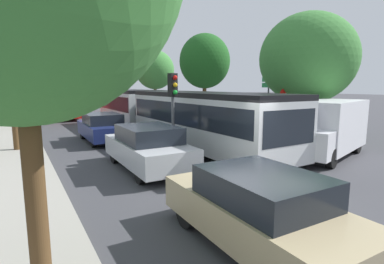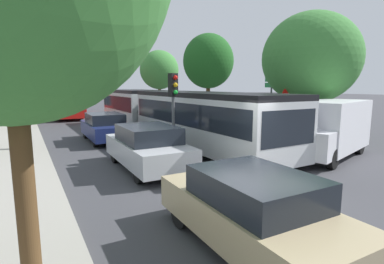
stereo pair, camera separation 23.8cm
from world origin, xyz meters
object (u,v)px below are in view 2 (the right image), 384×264
at_px(city_bus_rear, 65,101).
at_px(tree_right_near, 311,58).
at_px(tree_left_mid, 11,43).
at_px(tree_right_mid, 209,63).
at_px(traffic_light, 173,97).
at_px(no_entry_sign, 287,107).
at_px(direction_sign_post, 271,92).
at_px(queued_car_silver, 148,147).
at_px(tree_left_far, 24,64).
at_px(queued_car_navy, 105,127).
at_px(tree_right_far, 159,70).
at_px(white_van, 329,127).
at_px(queued_car_tan, 252,210).
at_px(articulated_bus, 168,111).

xyz_separation_m(city_bus_rear, tree_right_near, (9.76, -20.49, 2.91)).
xyz_separation_m(tree_left_mid, tree_right_mid, (13.70, 5.83, 0.06)).
xyz_separation_m(traffic_light, no_entry_sign, (6.47, 0.23, -0.62)).
distance_m(traffic_light, tree_left_mid, 7.42).
xyz_separation_m(direction_sign_post, tree_left_mid, (-13.04, 2.03, 2.17)).
height_order(queued_car_silver, tree_left_far, tree_left_far).
distance_m(city_bus_rear, tree_right_near, 22.88).
bearing_deg(tree_left_far, queued_car_navy, -68.14).
xyz_separation_m(queued_car_navy, tree_right_far, (9.75, 15.26, 3.90)).
relative_size(queued_car_navy, traffic_light, 1.27).
distance_m(queued_car_navy, tree_right_near, 11.44).
relative_size(white_van, tree_left_far, 0.79).
height_order(city_bus_rear, direction_sign_post, direction_sign_post).
relative_size(white_van, direction_sign_post, 1.49).
relative_size(city_bus_rear, tree_left_mid, 1.73).
relative_size(city_bus_rear, queued_car_silver, 2.60).
height_order(tree_left_far, tree_right_mid, tree_right_mid).
bearing_deg(queued_car_tan, direction_sign_post, -44.34).
height_order(white_van, direction_sign_post, direction_sign_post).
relative_size(no_entry_sign, tree_left_mid, 0.42).
height_order(queued_car_tan, direction_sign_post, direction_sign_post).
distance_m(articulated_bus, traffic_light, 5.17).
distance_m(articulated_bus, tree_right_near, 8.15).
distance_m(city_bus_rear, no_entry_sign, 22.12).
xyz_separation_m(queued_car_navy, tree_right_mid, (9.77, 5.09, 4.02)).
height_order(articulated_bus, tree_left_far, tree_left_far).
bearing_deg(queued_car_navy, direction_sign_post, -106.05).
bearing_deg(tree_right_near, city_bus_rear, 115.47).
distance_m(traffic_light, tree_right_mid, 13.51).
height_order(city_bus_rear, traffic_light, traffic_light).
height_order(tree_left_mid, tree_right_near, tree_left_mid).
distance_m(city_bus_rear, traffic_light, 20.91).
xyz_separation_m(articulated_bus, tree_right_far, (6.38, 15.88, 3.14)).
bearing_deg(queued_car_silver, queued_car_navy, 1.17).
xyz_separation_m(queued_car_navy, tree_left_mid, (-3.94, -0.75, 3.96)).
bearing_deg(traffic_light, direction_sign_post, 95.08).
bearing_deg(tree_right_near, queued_car_navy, 152.63).
bearing_deg(direction_sign_post, no_entry_sign, 75.58).
relative_size(queued_car_navy, tree_left_far, 0.64).
height_order(traffic_light, tree_left_mid, tree_left_mid).
relative_size(queued_car_tan, tree_right_far, 0.61).
bearing_deg(no_entry_sign, traffic_light, -87.99).
relative_size(white_van, tree_left_mid, 0.79).
bearing_deg(tree_right_mid, queued_car_tan, -120.35).
xyz_separation_m(queued_car_silver, queued_car_navy, (-0.03, 6.17, -0.03)).
xyz_separation_m(articulated_bus, tree_left_far, (-6.77, 9.09, 2.88)).
distance_m(queued_car_navy, traffic_light, 5.80).
bearing_deg(articulated_bus, tree_left_mid, -89.74).
height_order(queued_car_tan, traffic_light, traffic_light).
height_order(queued_car_tan, tree_right_near, tree_right_near).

